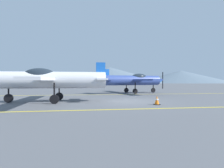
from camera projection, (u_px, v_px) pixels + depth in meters
ground_plane at (128, 101)px, 13.96m from camera, size 400.00×400.00×0.00m
apron_line_near at (145, 109)px, 10.23m from camera, size 80.00×0.16×0.01m
apron_line_far at (114, 95)px, 20.93m from camera, size 80.00×0.16×0.01m
airplane_near at (49, 79)px, 13.52m from camera, size 8.38×9.68×2.91m
airplane_mid at (134, 80)px, 23.45m from camera, size 8.53×9.71×2.91m
traffic_cone_front at (157, 100)px, 12.00m from camera, size 0.36×0.36×0.59m
hill_centerleft at (51, 77)px, 132.84m from camera, size 78.72×78.72×7.88m
hill_centerright at (110, 75)px, 142.71m from camera, size 87.87×87.87×11.78m
hill_right at (181, 77)px, 144.78m from camera, size 73.10×73.10×9.40m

